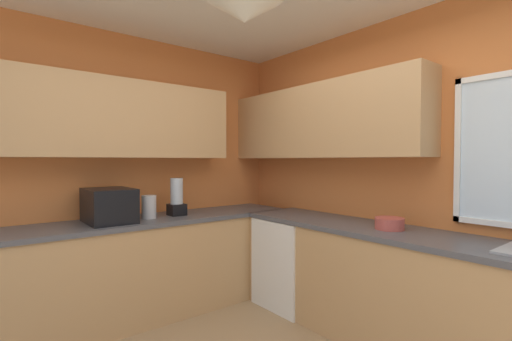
% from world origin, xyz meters
% --- Properties ---
extents(room_shell, '(4.05, 3.50, 2.69)m').
position_xyz_m(room_shell, '(-0.78, 0.58, 1.85)').
color(room_shell, '#D17238').
rests_on(room_shell, ground_plane).
extents(counter_run_left, '(0.65, 3.11, 0.89)m').
position_xyz_m(counter_run_left, '(-1.66, 0.00, 0.45)').
color(counter_run_left, tan).
rests_on(counter_run_left, ground_plane).
extents(counter_run_back, '(3.14, 0.65, 0.89)m').
position_xyz_m(counter_run_back, '(0.21, 1.38, 0.45)').
color(counter_run_back, tan).
rests_on(counter_run_back, ground_plane).
extents(dishwasher, '(0.60, 0.60, 0.85)m').
position_xyz_m(dishwasher, '(-1.00, 1.35, 0.42)').
color(dishwasher, white).
rests_on(dishwasher, ground_plane).
extents(microwave, '(0.48, 0.36, 0.29)m').
position_xyz_m(microwave, '(-1.66, -0.22, 1.04)').
color(microwave, black).
rests_on(microwave, counter_run_left).
extents(kettle, '(0.13, 0.13, 0.21)m').
position_xyz_m(kettle, '(-1.64, 0.13, 1.00)').
color(kettle, '#B7B7BC').
rests_on(kettle, counter_run_left).
extents(bowl, '(0.22, 0.22, 0.09)m').
position_xyz_m(bowl, '(0.01, 1.38, 0.94)').
color(bowl, '#B74C42').
rests_on(bowl, counter_run_back).
extents(blender_appliance, '(0.15, 0.15, 0.36)m').
position_xyz_m(blender_appliance, '(-1.66, 0.41, 1.06)').
color(blender_appliance, black).
rests_on(blender_appliance, counter_run_left).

